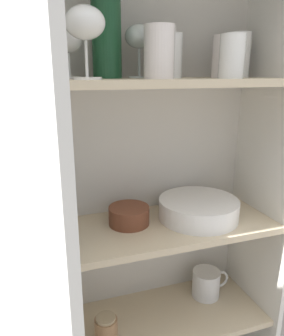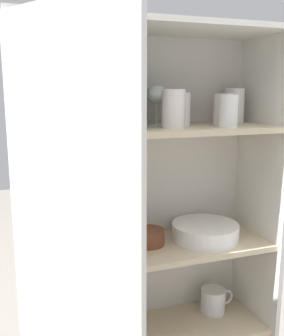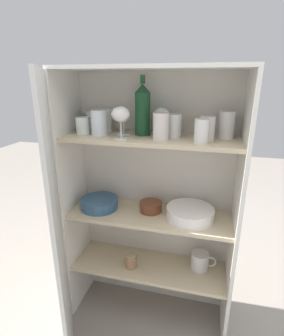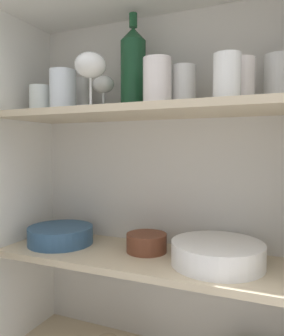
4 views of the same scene
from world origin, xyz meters
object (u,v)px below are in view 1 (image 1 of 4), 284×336
(wine_bottle, at_px, (106,26))
(storage_jar, at_px, (106,328))
(serving_bowl_small, at_px, (129,214))
(plate_stack_white, at_px, (198,209))
(mixing_bowl_large, at_px, (26,234))
(coffee_mug_primary, at_px, (206,283))

(wine_bottle, xyz_separation_m, storage_jar, (-0.05, -0.09, -0.86))
(storage_jar, bearing_deg, serving_bowl_small, 36.56)
(serving_bowl_small, bearing_deg, storage_jar, -143.44)
(plate_stack_white, bearing_deg, mixing_bowl_large, -179.49)
(wine_bottle, relative_size, coffee_mug_primary, 2.09)
(coffee_mug_primary, relative_size, storage_jar, 1.73)
(wine_bottle, bearing_deg, storage_jar, -118.38)
(wine_bottle, bearing_deg, serving_bowl_small, -15.23)
(serving_bowl_small, distance_m, coffee_mug_primary, 0.43)
(wine_bottle, bearing_deg, coffee_mug_primary, -0.20)
(wine_bottle, xyz_separation_m, mixing_bowl_large, (-0.25, -0.05, -0.53))
(plate_stack_white, xyz_separation_m, storage_jar, (-0.32, -0.04, -0.33))
(plate_stack_white, xyz_separation_m, coffee_mug_primary, (0.07, 0.04, -0.32))
(mixing_bowl_large, xyz_separation_m, serving_bowl_small, (0.30, 0.03, -0.00))
(plate_stack_white, height_order, storage_jar, plate_stack_white)
(serving_bowl_small, bearing_deg, coffee_mug_primary, 2.51)
(storage_jar, bearing_deg, wine_bottle, 61.62)
(plate_stack_white, height_order, coffee_mug_primary, plate_stack_white)
(plate_stack_white, distance_m, coffee_mug_primary, 0.33)
(serving_bowl_small, xyz_separation_m, coffee_mug_primary, (0.29, 0.01, -0.32))
(serving_bowl_small, relative_size, storage_jar, 1.52)
(plate_stack_white, relative_size, coffee_mug_primary, 1.78)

